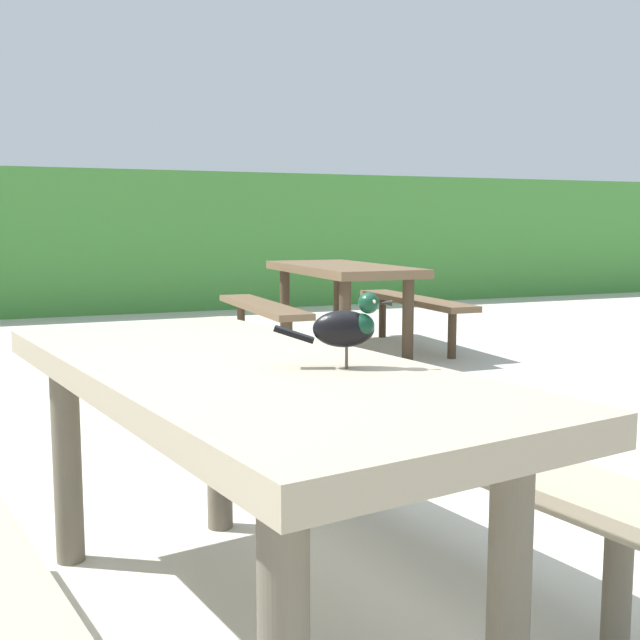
% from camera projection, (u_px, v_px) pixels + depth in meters
% --- Properties ---
extents(hedge_wall, '(28.00, 2.27, 1.72)m').
position_uv_depth(hedge_wall, '(26.00, 241.00, 9.96)').
color(hedge_wall, '#428438').
rests_on(hedge_wall, ground).
extents(picnic_table_foreground, '(1.95, 1.97, 0.74)m').
position_uv_depth(picnic_table_foreground, '(239.00, 430.00, 2.03)').
color(picnic_table_foreground, gray).
rests_on(picnic_table_foreground, ground).
extents(bird_grackle, '(0.27, 0.15, 0.18)m').
position_uv_depth(bird_grackle, '(348.00, 326.00, 1.89)').
color(bird_grackle, black).
rests_on(bird_grackle, picnic_table_foreground).
extents(picnic_table_mid_right, '(1.71, 1.81, 0.74)m').
position_uv_depth(picnic_table_mid_right, '(341.00, 287.00, 6.62)').
color(picnic_table_mid_right, brown).
rests_on(picnic_table_mid_right, ground).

